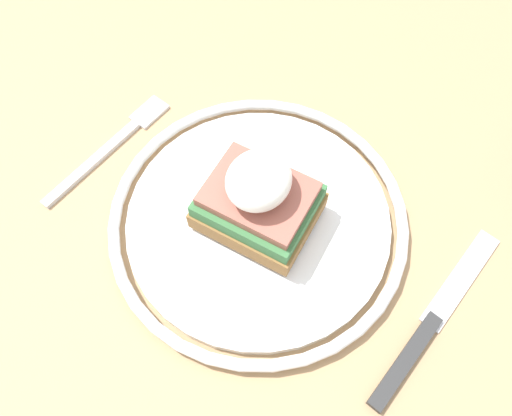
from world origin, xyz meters
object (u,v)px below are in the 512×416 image
object	(u,v)px
sandwich	(255,201)
knife	(427,329)
plate	(256,222)
fork	(113,144)

from	to	relation	value
sandwich	knife	world-z (taller)	sandwich
plate	knife	world-z (taller)	plate
knife	fork	bearing A→B (deg)	176.02
sandwich	fork	world-z (taller)	sandwich
sandwich	knife	size ratio (longest dim) A/B	0.51
plate	fork	bearing A→B (deg)	176.93
fork	knife	distance (m)	0.33
sandwich	fork	size ratio (longest dim) A/B	0.61
fork	knife	bearing A→B (deg)	-3.98
fork	sandwich	bearing A→B (deg)	-2.80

